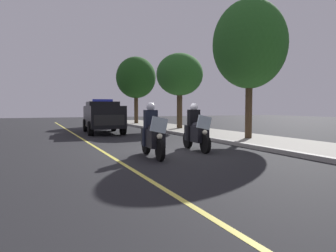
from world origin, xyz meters
TOP-DOWN VIEW (x-y plane):
  - ground_plane at (0.00, 0.00)m, footprint 80.00×80.00m
  - curb_strip at (0.00, 3.27)m, footprint 48.00×0.24m
  - sidewalk_strip at (0.00, 5.17)m, footprint 48.00×3.60m
  - lane_stripe_center at (0.00, -2.16)m, footprint 48.00×0.12m
  - police_motorcycle_lead_left at (0.96, -0.98)m, footprint 2.14×0.62m
  - police_motorcycle_lead_right at (0.22, 0.98)m, footprint 2.14×0.62m
  - police_suv at (-8.78, -0.46)m, footprint 5.03×2.36m
  - tree_mid_block at (-1.93, 5.02)m, footprint 3.46×3.46m
  - tree_far_back at (-9.57, 5.09)m, footprint 3.24×3.24m
  - tree_behind_suv at (-17.28, 4.42)m, footprint 3.61×3.61m

SIDE VIEW (x-z plane):
  - ground_plane at x=0.00m, z-range 0.00..0.00m
  - lane_stripe_center at x=0.00m, z-range 0.00..0.01m
  - sidewalk_strip at x=0.00m, z-range 0.00..0.10m
  - curb_strip at x=0.00m, z-range 0.00..0.15m
  - police_motorcycle_lead_left at x=0.96m, z-range -0.16..1.56m
  - police_motorcycle_lead_right at x=0.22m, z-range -0.16..1.56m
  - police_suv at x=-8.78m, z-range 0.04..2.09m
  - tree_far_back at x=-9.57m, z-range 1.21..6.42m
  - tree_behind_suv at x=-17.28m, z-range 1.23..7.28m
  - tree_mid_block at x=-1.93m, z-range 1.26..7.75m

